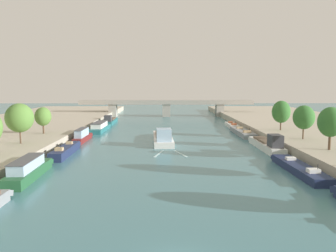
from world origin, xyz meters
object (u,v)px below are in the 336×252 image
at_px(barge_midriver, 163,137).
at_px(tree_left_distant, 19,118).
at_px(moored_boat_left_second, 29,169).
at_px(moored_boat_right_downstream, 299,168).
at_px(moored_boat_right_second, 267,144).
at_px(moored_boat_left_far, 110,121).
at_px(moored_boat_right_lone, 242,132).
at_px(tree_left_end_of_row, 43,117).
at_px(tree_right_far, 281,112).
at_px(moored_boat_left_gap_after, 100,127).
at_px(moored_boat_left_downstream, 66,150).
at_px(tree_right_midway, 304,117).
at_px(moored_boat_left_midway, 82,136).
at_px(tree_right_third, 331,122).
at_px(moored_boat_right_midway, 232,125).
at_px(bridge_far, 166,106).

bearing_deg(barge_midriver, tree_left_distant, -152.95).
relative_size(moored_boat_left_second, moored_boat_right_downstream, 0.85).
bearing_deg(moored_boat_right_downstream, tree_left_distant, 162.94).
bearing_deg(moored_boat_right_second, moored_boat_left_far, 128.81).
bearing_deg(moored_boat_right_downstream, barge_midriver, 125.91).
distance_m(moored_boat_left_far, moored_boat_right_second, 55.32).
distance_m(moored_boat_right_lone, tree_left_end_of_row, 44.12).
bearing_deg(tree_left_end_of_row, tree_left_distant, -88.67).
bearing_deg(tree_right_far, moored_boat_left_far, 144.36).
xyz_separation_m(barge_midriver, moored_boat_left_far, (-16.02, 34.43, -0.10)).
bearing_deg(moored_boat_left_gap_after, tree_left_end_of_row, -114.39).
xyz_separation_m(barge_midriver, moored_boat_left_downstream, (-16.19, -12.54, -0.26)).
height_order(tree_right_midway, tree_right_far, tree_right_far).
relative_size(moored_boat_left_downstream, moored_boat_right_lone, 0.86).
bearing_deg(tree_left_distant, barge_midriver, 27.05).
bearing_deg(moored_boat_right_second, moored_boat_right_downstream, -92.01).
bearing_deg(moored_boat_right_second, moored_boat_left_gap_after, 142.86).
distance_m(moored_boat_left_midway, tree_right_third, 46.37).
distance_m(moored_boat_right_lone, tree_right_third, 29.95).
relative_size(moored_boat_right_midway, tree_left_distant, 1.72).
bearing_deg(tree_right_far, tree_right_third, -90.61).
bearing_deg(moored_boat_right_downstream, moored_boat_left_far, 119.86).
bearing_deg(tree_right_third, moored_boat_left_downstream, 172.15).
bearing_deg(moored_boat_left_midway, tree_right_third, -24.89).
bearing_deg(moored_boat_left_second, moored_boat_left_far, 89.45).
bearing_deg(tree_right_midway, moored_boat_right_second, -172.53).
bearing_deg(bridge_far, moored_boat_left_downstream, -103.83).
xyz_separation_m(moored_boat_left_downstream, moored_boat_right_second, (34.85, 3.86, 0.30)).
relative_size(moored_boat_left_far, tree_right_third, 2.26).
bearing_deg(moored_boat_left_downstream, moored_boat_left_gap_after, 89.64).
xyz_separation_m(barge_midriver, tree_right_far, (25.47, 4.68, 4.81)).
xyz_separation_m(barge_midriver, moored_boat_right_second, (18.66, -8.68, 0.04)).
xyz_separation_m(moored_boat_right_downstream, tree_right_far, (7.38, 29.65, 5.22)).
bearing_deg(moored_boat_left_far, moored_boat_right_lone, -34.78).
xyz_separation_m(tree_left_distant, tree_right_third, (48.99, -6.11, -0.11)).
distance_m(moored_boat_left_downstream, moored_boat_right_lone, 41.63).
distance_m(moored_boat_right_second, tree_right_third, 12.64).
height_order(moored_boat_right_downstream, tree_right_third, tree_right_third).
relative_size(tree_left_end_of_row, bridge_far, 0.08).
bearing_deg(moored_boat_right_downstream, tree_right_far, 76.02).
relative_size(barge_midriver, moored_boat_left_second, 1.44).
distance_m(moored_boat_left_far, bridge_far, 28.75).
relative_size(tree_right_third, bridge_far, 0.10).
bearing_deg(moored_boat_left_gap_after, tree_right_third, -40.99).
xyz_separation_m(moored_boat_left_midway, moored_boat_left_far, (0.58, 33.27, -0.26)).
xyz_separation_m(barge_midriver, moored_boat_left_second, (-16.61, -27.33, 0.12)).
distance_m(moored_boat_left_downstream, bridge_far, 72.08).
xyz_separation_m(moored_boat_left_downstream, tree_right_far, (41.66, 17.22, 5.07)).
height_order(moored_boat_right_lone, tree_right_far, tree_right_far).
xyz_separation_m(tree_right_third, bridge_far, (-24.20, 75.64, -2.13)).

